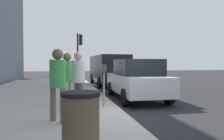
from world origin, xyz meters
TOP-DOWN VIEW (x-y plane):
  - ground_plane at (0.00, 0.00)m, footprint 80.00×80.00m
  - sidewalk_slab at (0.00, 3.00)m, footprint 28.00×6.00m
  - parking_meter at (0.71, 0.48)m, footprint 0.36×0.12m
  - pedestrian_at_meter at (0.36, 1.33)m, footprint 0.53×0.39m
  - pedestrian_bystander at (-0.82, 1.90)m, footprint 0.45×0.40m
  - parking_officer at (1.13, 1.66)m, footprint 0.48×0.39m
  - parked_sedan_near at (2.70, -1.35)m, footprint 4.44×2.04m
  - parked_van_far at (9.06, -1.35)m, footprint 5.26×2.24m
  - traffic_signal at (9.00, 0.78)m, footprint 0.24×0.44m
  - trash_bin at (-2.93, 1.49)m, footprint 0.59×0.59m

SIDE VIEW (x-z plane):
  - ground_plane at x=0.00m, z-range 0.00..0.00m
  - sidewalk_slab at x=0.00m, z-range 0.00..0.15m
  - trash_bin at x=-2.93m, z-range 0.15..1.16m
  - parked_sedan_near at x=2.70m, z-range 0.01..1.78m
  - parking_meter at x=0.71m, z-range 0.46..1.87m
  - pedestrian_bystander at x=-0.82m, z-range 0.32..2.11m
  - parking_officer at x=1.13m, z-range 0.32..2.11m
  - pedestrian_at_meter at x=0.36m, z-range 0.32..2.12m
  - parked_van_far at x=9.06m, z-range 0.17..2.35m
  - traffic_signal at x=9.00m, z-range 0.78..4.38m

